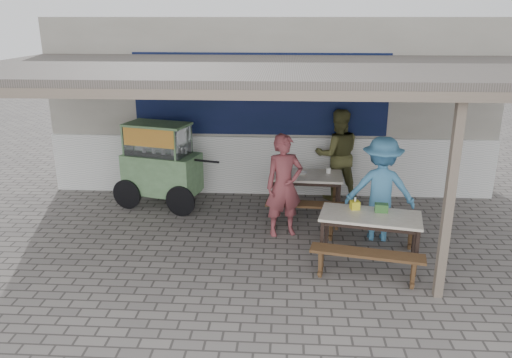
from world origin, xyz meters
The scene contains 17 objects.
ground centered at (0.00, 0.00, 0.00)m, with size 60.00×60.00×0.00m, color slate.
back_wall centered at (0.00, 3.58, 1.72)m, with size 9.00×1.28×3.50m.
warung_roof centered at (0.02, 0.90, 2.71)m, with size 9.00×4.21×2.81m.
table_left centered at (0.72, 1.93, 0.67)m, with size 1.32×0.84×0.75m.
bench_left_street centered at (0.68, 1.24, 0.33)m, with size 1.39×0.36×0.45m.
bench_left_wall centered at (0.76, 2.62, 0.33)m, with size 1.39×0.36×0.45m.
table_right centered at (1.58, 0.03, 0.67)m, with size 1.56×0.99×0.75m.
bench_right_street centered at (1.45, -0.58, 0.34)m, with size 1.57×0.58×0.45m.
bench_right_wall centered at (1.70, 0.64, 0.34)m, with size 1.57×0.58×0.45m.
vendor_cart centered at (-2.05, 2.15, 0.88)m, with size 2.09×1.16×1.62m.
patron_street_side centered at (0.30, 0.95, 0.86)m, with size 0.63×0.41×1.72m, color brown.
patron_wall_side centered at (1.34, 2.75, 0.91)m, with size 0.89×0.69×1.82m, color brown.
patron_right_table centered at (1.86, 0.88, 0.86)m, with size 1.11×0.64×1.72m, color #478BBC.
tissue_box centered at (1.37, 0.26, 0.81)m, with size 0.13×0.13×0.13m, color gold.
donation_box centered at (1.75, 0.16, 0.81)m, with size 0.19×0.13×0.13m, color #35692F.
condiment_jar centered at (1.12, 2.05, 0.80)m, with size 0.09×0.09×0.10m, color white.
condiment_bowl centered at (0.63, 1.95, 0.77)m, with size 0.17×0.17×0.04m, color silver.
Camera 1 is at (0.31, -6.81, 3.51)m, focal length 35.00 mm.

